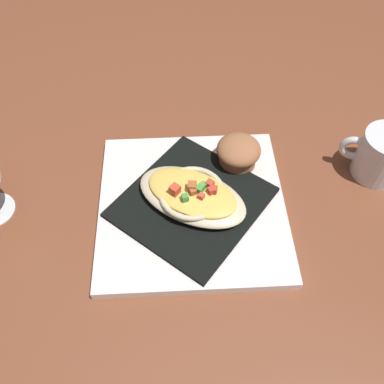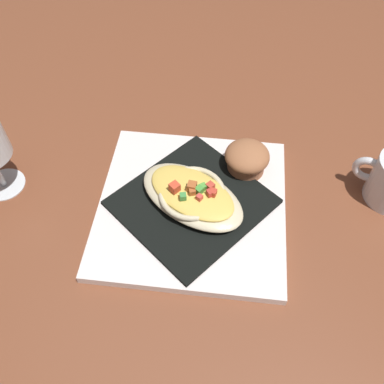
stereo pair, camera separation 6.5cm
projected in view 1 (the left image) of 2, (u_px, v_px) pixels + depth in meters
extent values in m
plane|color=brown|center=(192.00, 209.00, 0.69)|extent=(2.60, 2.60, 0.00)
cube|color=white|center=(192.00, 206.00, 0.68)|extent=(0.34, 0.34, 0.02)
cube|color=black|center=(192.00, 202.00, 0.67)|extent=(0.29, 0.29, 0.01)
ellipsoid|color=beige|center=(192.00, 196.00, 0.66)|extent=(0.19, 0.20, 0.02)
torus|color=beige|center=(192.00, 193.00, 0.65)|extent=(0.15, 0.15, 0.01)
ellipsoid|color=#E5C154|center=(192.00, 192.00, 0.65)|extent=(0.16, 0.17, 0.02)
cube|color=#B05A2A|center=(191.00, 185.00, 0.64)|extent=(0.02, 0.02, 0.01)
cube|color=#55A53F|center=(202.00, 183.00, 0.65)|extent=(0.01, 0.01, 0.01)
cube|color=#AE5A2B|center=(194.00, 191.00, 0.64)|extent=(0.01, 0.01, 0.01)
cube|color=#C84230|center=(209.00, 182.00, 0.65)|extent=(0.02, 0.02, 0.01)
cube|color=#DB482C|center=(175.00, 191.00, 0.63)|extent=(0.02, 0.02, 0.01)
cube|color=#429445|center=(185.00, 197.00, 0.63)|extent=(0.01, 0.01, 0.01)
cube|color=#47983A|center=(200.00, 189.00, 0.64)|extent=(0.02, 0.02, 0.01)
cube|color=#CB3B34|center=(211.00, 190.00, 0.64)|extent=(0.01, 0.01, 0.01)
cube|color=#C8413A|center=(195.00, 188.00, 0.64)|extent=(0.01, 0.01, 0.01)
cube|color=#D9483C|center=(201.00, 196.00, 0.63)|extent=(0.01, 0.01, 0.01)
cube|color=#C93D2B|center=(214.00, 190.00, 0.64)|extent=(0.01, 0.01, 0.01)
cylinder|color=#A46240|center=(238.00, 158.00, 0.72)|extent=(0.06, 0.06, 0.02)
ellipsoid|color=#9E633E|center=(239.00, 150.00, 0.70)|extent=(0.07, 0.07, 0.04)
ellipsoid|color=#4C0F23|center=(239.00, 146.00, 0.69)|extent=(0.03, 0.03, 0.01)
cylinder|color=silver|center=(383.00, 156.00, 0.70)|extent=(0.08, 0.08, 0.08)
torus|color=silver|center=(354.00, 148.00, 0.71)|extent=(0.04, 0.05, 0.05)
cylinder|color=#4C2D14|center=(380.00, 161.00, 0.71)|extent=(0.07, 0.07, 0.05)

